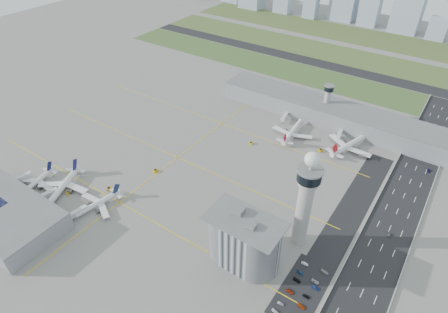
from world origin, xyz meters
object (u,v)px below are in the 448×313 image
Objects in this scene: car_lot_7 at (301,306)px; car_hw_2 at (428,171)px; tug_3 at (155,170)px; airplane_near_b at (61,184)px; tug_0 at (68,192)px; jet_bridge_far_0 at (287,114)px; jet_bridge_near_0 at (12,184)px; tug_4 at (251,143)px; car_lot_9 at (315,288)px; control_tower at (306,197)px; secondary_tower at (327,99)px; car_lot_2 at (290,292)px; airplane_near_a at (34,181)px; jet_bridge_near_2 at (67,220)px; car_lot_3 at (297,280)px; jet_bridge_far_1 at (341,132)px; tug_1 at (64,186)px; car_lot_8 at (306,296)px; car_hw_1 at (389,235)px; admin_building at (244,240)px; tug_5 at (321,150)px; car_lot_10 at (315,282)px; car_lot_5 at (305,264)px; jet_bridge_near_1 at (38,201)px; car_lot_11 at (325,272)px; airplane_far_b at (351,142)px; car_lot_1 at (281,304)px; airplane_near_c at (95,202)px; airplane_far_a at (293,129)px; car_hw_4 at (423,129)px; car_lot_0 at (275,311)px; tug_2 at (109,188)px; car_lot_4 at (300,273)px.

car_hw_2 is at bearing -1.69° from car_lot_7.
airplane_near_b is at bearing -125.61° from tug_3.
jet_bridge_far_0 is at bearing -7.81° from tug_0.
car_lot_7 is at bearing -71.68° from jet_bridge_near_0.
tug_4 is 0.89× the size of car_lot_9.
control_tower is 1.49× the size of airplane_near_b.
car_lot_2 is at bearing -73.06° from secondary_tower.
control_tower is 50.21m from car_lot_2.
jet_bridge_near_2 is (47.41, -9.19, -2.18)m from airplane_near_a.
car_lot_9 is (96.60, -94.77, -0.35)m from tug_4.
airplane_near_b is 144.17m from tug_4.
control_tower reaches higher than car_lot_3.
tug_4 is at bearing -55.22° from jet_bridge_far_1.
car_lot_8 is at bearing 125.71° from tug_1.
control_tower is 18.03× the size of car_hw_1.
car_lot_8 is (39.92, -2.37, -14.68)m from admin_building.
secondary_tower is 0.73× the size of airplane_near_b.
car_lot_10 is at bearing -59.29° from tug_5.
car_lot_5 reaches higher than car_hw_2.
control_tower is 4.61× the size of jet_bridge_near_1.
jet_bridge_near_1 reaches higher than car_lot_11.
jet_bridge_far_0 is at bearing 119.45° from control_tower.
airplane_near_b is at bearing 155.31° from airplane_far_b.
tug_3 is 0.95× the size of car_lot_8.
car_hw_2 is (40.31, 156.69, 0.07)m from car_lot_1.
jet_bridge_near_0 is 253.92m from jet_bridge_far_1.
tug_4 is at bearing 137.00° from control_tower.
airplane_far_a reaches higher than airplane_near_c.
car_lot_7 is at bearing -175.07° from car_lot_10.
airplane_near_b is (19.76, 8.32, 1.05)m from airplane_near_a.
car_lot_5 is (163.32, 37.34, -5.44)m from airplane_near_b.
airplane_far_b is at bearing -116.24° from car_hw_4.
airplane_far_a is 11.50× the size of car_hw_1.
car_lot_9 is at bearing 2.96° from car_lot_7.
tug_4 is 55.25m from tug_5.
jet_bridge_near_2 is 3.82× the size of car_lot_8.
jet_bridge_far_0 reaches higher than tug_3.
airplane_near_a is at bearing 103.06° from car_lot_0.
car_hw_2 is (75.52, 20.86, -0.43)m from tug_5.
car_lot_10 is at bearing -38.67° from tug_2.
car_hw_1 is (85.99, -107.93, -18.21)m from secondary_tower.
jet_bridge_far_0 is 3.20× the size of car_lot_11.
airplane_far_a is at bearing 32.14° from car_lot_3.
car_lot_11 is (28.95, -121.80, -5.79)m from airplane_far_b.
airplane_far_a reaches higher than car_lot_3.
airplane_far_a reaches higher than jet_bridge_near_2.
airplane_near_b is 216.75m from airplane_far_b.
jet_bridge_near_0 is at bearing -164.03° from car_hw_1.
car_lot_11 is at bearing -44.33° from car_lot_4.
airplane_far_a reaches higher than tug_3.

